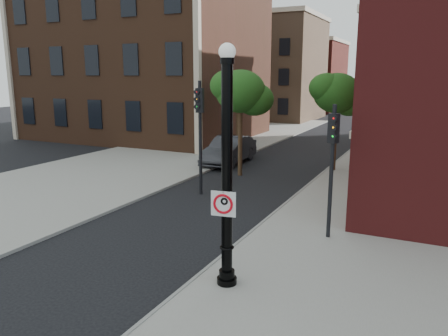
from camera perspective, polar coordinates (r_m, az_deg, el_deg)
The scene contains 16 objects.
ground at distance 12.76m, azimuth -13.56°, elevation -13.61°, with size 120.00×120.00×0.00m, color black.
sidewalk_right at distance 19.58m, azimuth 20.62°, elevation -4.72°, with size 8.00×60.00×0.12m, color gray.
sidewalk_left at distance 31.90m, azimuth -5.59°, elevation 2.29°, with size 10.00×50.00×0.12m, color gray.
curb_edge at distance 20.26m, azimuth 9.45°, elevation -3.50°, with size 0.10×60.00×0.14m, color gray.
victorian_building at distance 40.43m, azimuth -10.07°, elevation 16.58°, with size 18.60×14.60×17.95m.
bg_building_tan_a at distance 56.25m, azimuth 5.86°, elevation 12.59°, with size 12.00×12.00×12.00m, color brown.
bg_building_red at distance 69.55m, azimuth 9.92°, elevation 11.55°, with size 12.00×12.00×10.00m, color maroon.
lamppost at distance 10.85m, azimuth 0.39°, elevation -1.79°, with size 0.52×0.52×6.19m.
no_parking_sign at distance 10.86m, azimuth -0.08°, elevation -4.68°, with size 0.64×0.14×0.65m.
parked_car at distance 27.19m, azimuth 0.68°, elevation 2.35°, with size 1.81×5.20×1.71m, color #2B2B30.
traffic_signal_left at distance 19.80m, azimuth -3.18°, elevation 6.41°, with size 0.39×0.45×5.20m.
traffic_signal_right at distance 14.50m, azimuth 13.99°, elevation 2.22°, with size 0.36×0.40×4.55m.
utility_pole at distance 18.93m, azimuth 17.56°, elevation 3.53°, with size 0.11×0.11×5.65m, color #999999.
street_tree_a at distance 23.63m, azimuth 2.31°, elevation 9.83°, with size 3.18×2.88×5.74m.
street_tree_b at distance 30.35m, azimuth 1.98°, elevation 10.36°, with size 3.19×2.89×5.76m.
street_tree_c at distance 25.30m, azimuth 14.65°, elevation 9.29°, with size 3.09×2.79×5.56m.
Camera 1 is at (7.51, -8.75, 5.47)m, focal length 35.00 mm.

